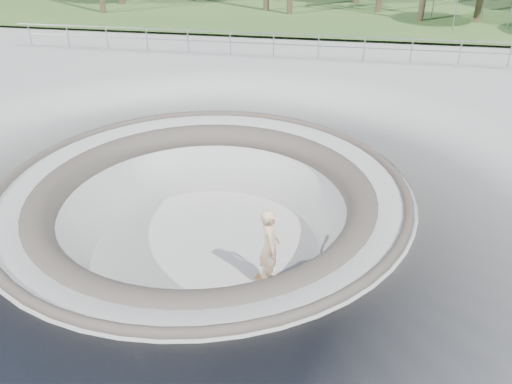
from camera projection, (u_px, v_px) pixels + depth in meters
The scene contains 6 objects.
ground at pixel (203, 185), 12.48m from camera, with size 180.00×180.00×0.00m, color #A1A29C.
skate_bowl at pixel (207, 245), 13.39m from camera, with size 14.00×14.00×4.10m.
distant_hills at pixel (353, 24), 64.24m from camera, with size 103.20×45.00×28.60m.
safety_railing at pixel (274, 45), 22.39m from camera, with size 25.00×0.06×1.03m.
skateboard at pixel (269, 280), 12.13m from camera, with size 0.75×0.38×0.07m.
skater at pixel (270, 247), 11.63m from camera, with size 0.72×0.47×1.98m, color tan.
Camera 1 is at (3.23, -10.51, 6.04)m, focal length 35.00 mm.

